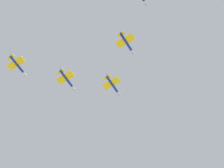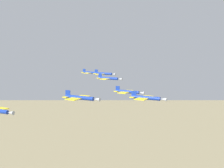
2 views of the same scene
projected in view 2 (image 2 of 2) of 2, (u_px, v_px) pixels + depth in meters
name	position (u px, v px, depth m)	size (l,w,h in m)	color
jet_lead	(147.00, 98.00, 109.63)	(9.30, 12.49, 2.58)	navy
jet_port_inner	(128.00, 92.00, 131.31)	(9.30, 12.49, 2.58)	navy
jet_starboard_inner	(80.00, 98.00, 101.79)	(9.30, 12.49, 2.58)	navy
jet_port_outer	(109.00, 78.00, 153.91)	(9.30, 12.49, 2.58)	navy
jet_center_rear	(104.00, 74.00, 174.19)	(9.30, 12.49, 2.58)	navy
jet_starboard_trail	(91.00, 73.00, 197.62)	(9.30, 12.49, 2.58)	navy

